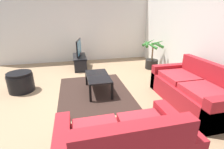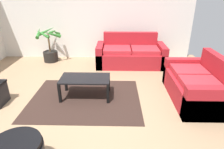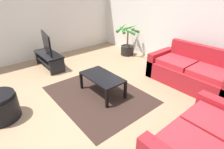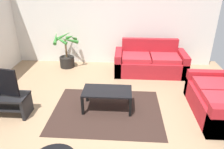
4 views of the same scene
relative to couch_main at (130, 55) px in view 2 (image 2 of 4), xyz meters
name	(u,v)px [view 2 (image 2 of 4)]	position (x,y,z in m)	size (l,w,h in m)	color
ground_plane	(80,108)	(-1.09, -2.28, -0.30)	(6.60, 6.60, 0.00)	#937556
wall_back	(94,15)	(-1.09, 0.72, 1.05)	(6.00, 0.06, 2.70)	silver
couch_main	(130,55)	(0.00, 0.00, 0.00)	(1.94, 0.90, 0.90)	maroon
couch_loveseat	(197,85)	(1.19, -1.90, 0.00)	(0.90, 1.58, 0.90)	maroon
coffee_table	(85,80)	(-1.04, -1.86, 0.07)	(0.99, 0.54, 0.43)	black
area_rug	(85,99)	(-1.04, -1.96, -0.30)	(2.20, 1.70, 0.01)	black
potted_palm	(50,49)	(-2.43, 0.26, 0.10)	(0.78, 0.81, 1.04)	black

